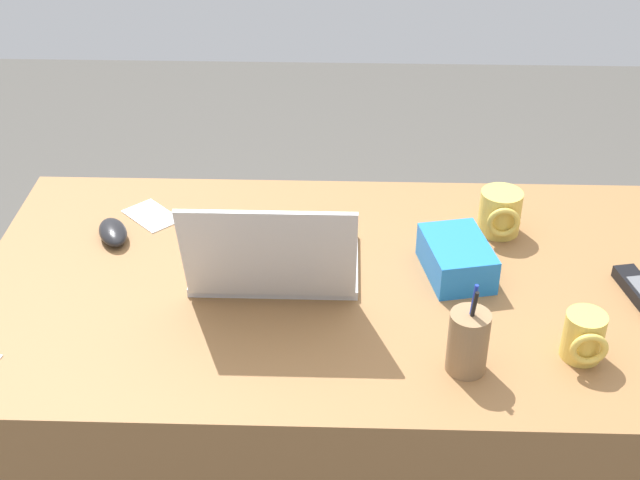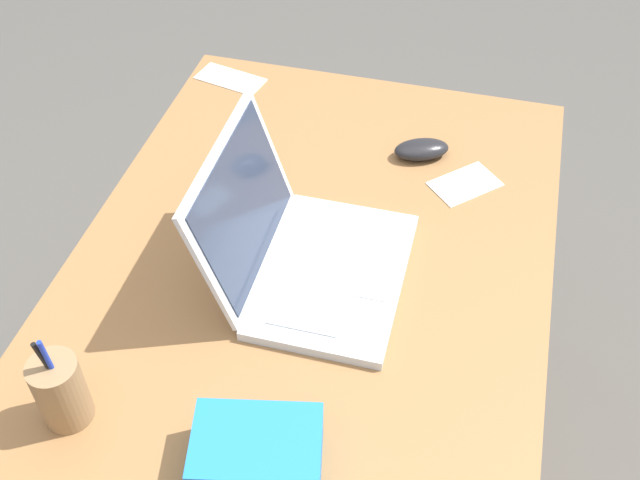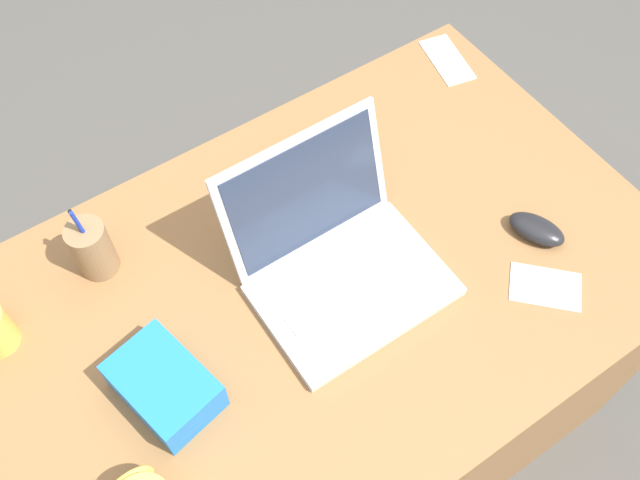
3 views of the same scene
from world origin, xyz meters
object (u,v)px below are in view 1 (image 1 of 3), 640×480
object	(u,v)px
coffee_mug_white	(503,213)
coffee_mug_tall	(587,337)
pen_holder	(471,342)
snack_bag	(459,258)
laptop	(277,259)
computer_mouse	(115,232)

from	to	relation	value
coffee_mug_white	coffee_mug_tall	xyz separation A→B (m)	(-0.09, 0.41, -0.00)
coffee_mug_white	pen_holder	xyz separation A→B (m)	(0.12, 0.44, 0.01)
coffee_mug_white	pen_holder	distance (m)	0.46
coffee_mug_tall	coffee_mug_white	bearing A→B (deg)	-77.87
coffee_mug_tall	snack_bag	distance (m)	0.32
coffee_mug_white	laptop	bearing A→B (deg)	22.56
pen_holder	snack_bag	distance (m)	0.29
computer_mouse	coffee_mug_tall	xyz separation A→B (m)	(-0.90, 0.35, 0.03)
laptop	coffee_mug_tall	size ratio (longest dim) A/B	3.71
computer_mouse	snack_bag	size ratio (longest dim) A/B	0.63
laptop	snack_bag	size ratio (longest dim) A/B	1.93
coffee_mug_tall	pen_holder	distance (m)	0.21
coffee_mug_white	snack_bag	world-z (taller)	coffee_mug_white
laptop	computer_mouse	distance (m)	0.38
computer_mouse	coffee_mug_white	bearing A→B (deg)	160.28
computer_mouse	pen_holder	distance (m)	0.80
coffee_mug_white	snack_bag	xyz separation A→B (m)	(0.11, 0.16, -0.01)
coffee_mug_white	snack_bag	bearing A→B (deg)	56.01
pen_holder	snack_bag	xyz separation A→B (m)	(-0.01, -0.28, -0.02)
coffee_mug_tall	pen_holder	xyz separation A→B (m)	(0.20, 0.04, 0.01)
laptop	coffee_mug_white	xyz separation A→B (m)	(-0.46, -0.19, -0.00)
coffee_mug_white	pen_holder	world-z (taller)	pen_holder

